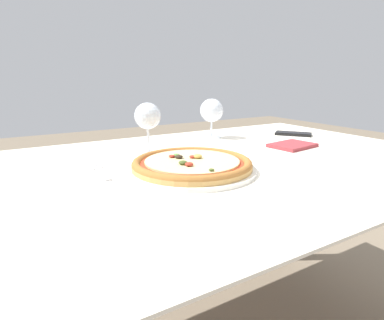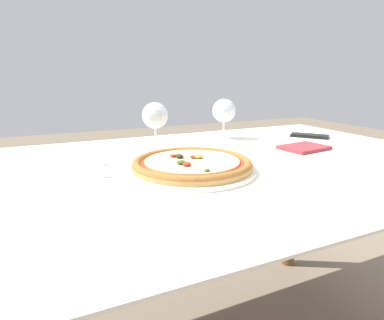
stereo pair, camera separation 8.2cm
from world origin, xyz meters
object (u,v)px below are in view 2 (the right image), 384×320
Objects in this scene: cell_phone at (310,136)px; wine_glass_far_left at (155,117)px; dining_table at (238,186)px; pizza_plate at (192,165)px; fork at (103,168)px; wine_glass_far_right at (224,112)px.

wine_glass_far_left is at bearing 179.39° from cell_phone.
dining_table is 0.34m from wine_glass_far_left.
pizza_plate is 0.67m from cell_phone.
pizza_plate is 0.26m from wine_glass_far_left.
cell_phone reaches higher than fork.
dining_table is 4.07× the size of pizza_plate.
wine_glass_far_left is 1.02× the size of cell_phone.
pizza_plate is at bearing -130.07° from wine_glass_far_right.
pizza_plate is 0.47m from wine_glass_far_right.
pizza_plate is (-0.18, -0.05, 0.10)m from dining_table.
dining_table is 8.70× the size of wine_glass_far_right.
fork is 0.84m from cell_phone.
cell_phone is (0.65, -0.01, -0.11)m from wine_glass_far_left.
wine_glass_far_left is at bearing 93.76° from pizza_plate.
fork reaches higher than dining_table.
wine_glass_far_left is 0.66m from cell_phone.
fork is at bearing -146.67° from wine_glass_far_left.
cell_phone is (0.46, 0.19, 0.09)m from dining_table.
wine_glass_far_right is at bearing 49.93° from pizza_plate.
pizza_plate reaches higher than cell_phone.
wine_glass_far_left reaches higher than pizza_plate.
fork is (-0.38, 0.07, 0.08)m from dining_table.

